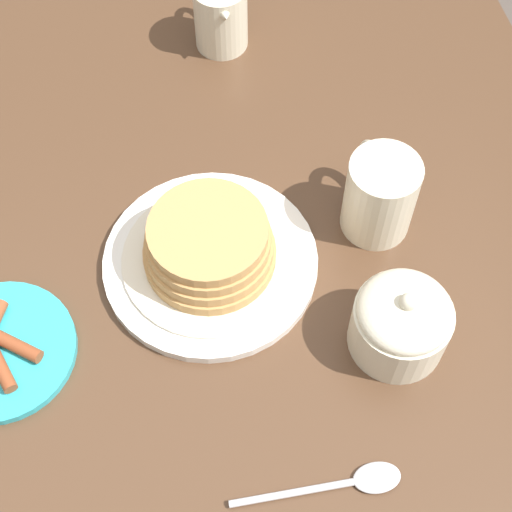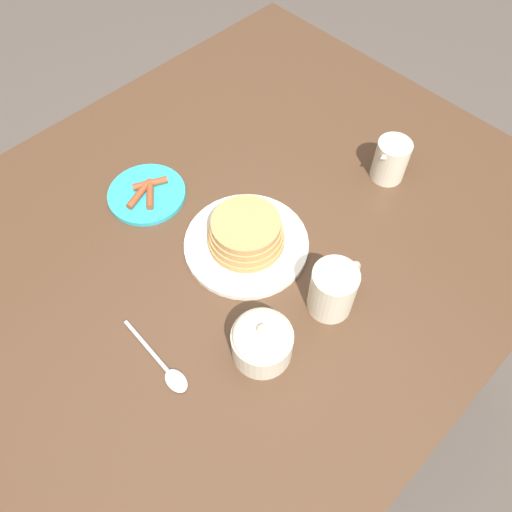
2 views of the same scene
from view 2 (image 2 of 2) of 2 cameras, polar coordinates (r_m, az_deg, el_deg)
The scene contains 8 objects.
ground_plane at distance 1.63m, azimuth -1.23°, elevation -12.93°, with size 8.00×8.00×0.00m, color #51473F.
dining_table at distance 1.06m, azimuth -1.85°, elevation -0.88°, with size 1.19×0.99×0.77m.
pancake_plate at distance 0.90m, azimuth -1.13°, elevation 2.16°, with size 0.23×0.23×0.07m.
side_plate_bacon at distance 1.02m, azimuth -12.38°, elevation 6.98°, with size 0.15×0.15×0.02m.
coffee_mug at distance 0.83m, azimuth 8.73°, elevation -3.88°, with size 0.11×0.08×0.10m.
creamer_pitcher at distance 1.04m, azimuth 15.16°, elevation 10.62°, with size 0.11×0.07×0.09m.
sugar_bowl at distance 0.79m, azimuth 0.70°, elevation -9.67°, with size 0.10×0.10×0.09m.
spoon at distance 0.83m, azimuth -10.28°, elevation -12.53°, with size 0.03×0.16×0.01m.
Camera 2 is at (-0.37, -0.43, 1.53)m, focal length 35.00 mm.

